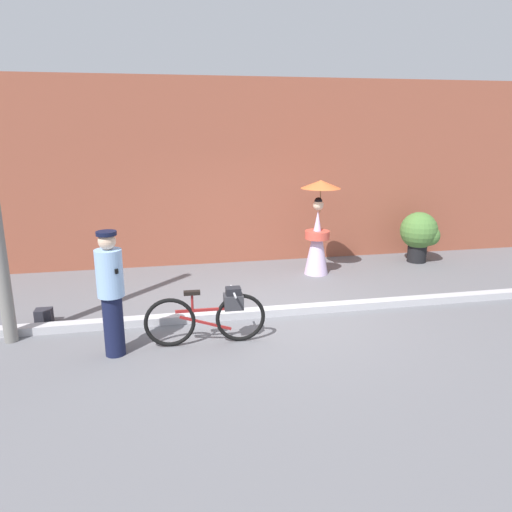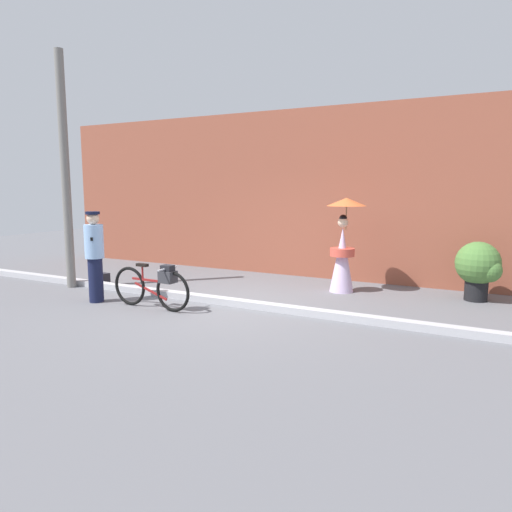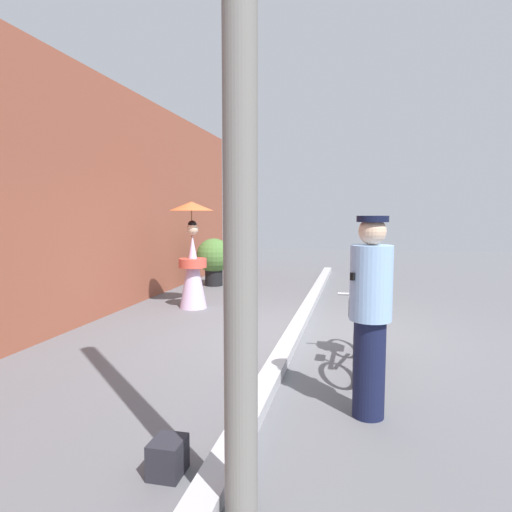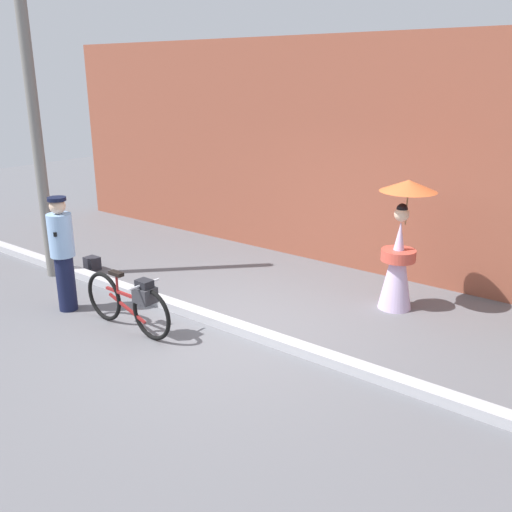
% 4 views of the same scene
% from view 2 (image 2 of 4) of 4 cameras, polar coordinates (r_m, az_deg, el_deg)
% --- Properties ---
extents(ground_plane, '(30.00, 30.00, 0.00)m').
position_cam_2_polar(ground_plane, '(8.54, -3.10, -5.90)').
color(ground_plane, slate).
extents(building_wall, '(14.00, 0.40, 3.87)m').
position_cam_2_polar(building_wall, '(11.32, 5.69, 7.43)').
color(building_wall, brown).
rests_on(building_wall, ground_plane).
extents(sidewalk_curb, '(14.00, 0.20, 0.12)m').
position_cam_2_polar(sidewalk_curb, '(8.53, -3.10, -5.51)').
color(sidewalk_curb, '#B2B2B7').
rests_on(sidewalk_curb, ground_plane).
extents(bicycle_near_officer, '(1.66, 0.48, 0.79)m').
position_cam_2_polar(bicycle_near_officer, '(8.36, -12.12, -3.44)').
color(bicycle_near_officer, black).
rests_on(bicycle_near_officer, ground_plane).
extents(person_officer, '(0.34, 0.34, 1.66)m').
position_cam_2_polar(person_officer, '(9.10, -18.82, 0.20)').
color(person_officer, '#141938').
rests_on(person_officer, ground_plane).
extents(person_with_parasol, '(0.78, 0.78, 1.88)m').
position_cam_2_polar(person_with_parasol, '(9.63, 10.42, 1.26)').
color(person_with_parasol, silver).
rests_on(person_with_parasol, ground_plane).
extents(potted_plant_by_door, '(0.82, 0.80, 1.10)m').
position_cam_2_polar(potted_plant_by_door, '(9.64, 25.22, -1.17)').
color(potted_plant_by_door, black).
rests_on(potted_plant_by_door, ground_plane).
extents(backpack_on_pavement, '(0.24, 0.20, 0.23)m').
position_cam_2_polar(backpack_on_pavement, '(10.90, -17.94, -2.56)').
color(backpack_on_pavement, '#26262D').
rests_on(backpack_on_pavement, ground_plane).
extents(utility_pole, '(0.18, 0.18, 4.80)m').
position_cam_2_polar(utility_pole, '(10.58, -21.93, 9.35)').
color(utility_pole, slate).
rests_on(utility_pole, ground_plane).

